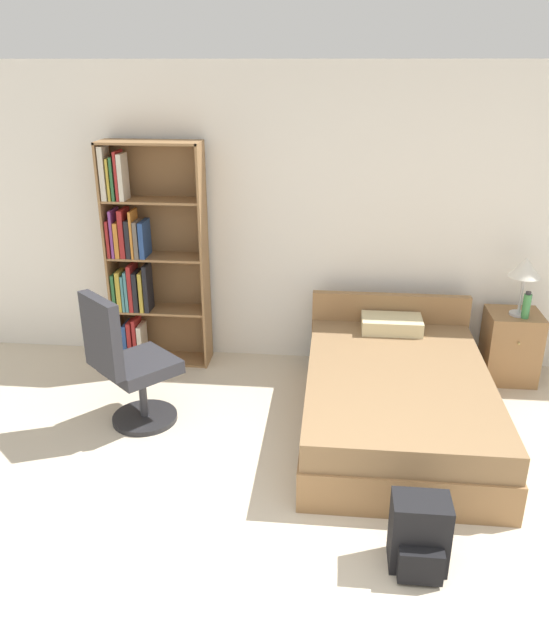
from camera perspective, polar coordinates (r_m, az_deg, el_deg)
wall_back at (r=5.50m, az=5.45°, el=9.02°), size 9.00×0.06×2.60m
bookshelf at (r=5.63m, az=-11.82°, el=5.39°), size 0.86×0.30×1.98m
bed at (r=4.81m, az=11.02°, el=-6.84°), size 1.35×2.05×0.73m
office_chair at (r=4.73m, az=-13.26°, el=-4.12°), size 0.72×0.72×1.08m
nightstand at (r=5.75m, az=20.75°, el=-2.25°), size 0.44×0.43×0.62m
table_lamp at (r=5.48m, az=21.96°, el=4.30°), size 0.26×0.26×0.50m
water_bottle at (r=5.52m, az=22.04°, el=1.23°), size 0.06×0.06×0.23m
backpack_black at (r=3.66m, az=13.10°, el=-18.66°), size 0.31×0.30×0.43m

